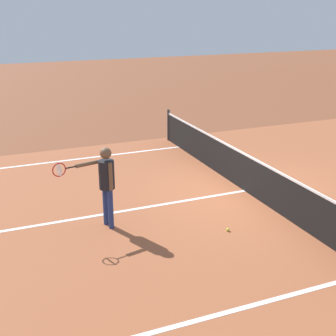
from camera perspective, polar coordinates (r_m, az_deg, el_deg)
The scene contains 6 objects.
ground_plane at distance 11.81m, azimuth 9.39°, elevation -2.78°, with size 60.00×60.00×0.00m, color brown.
court_surface_inbounds at distance 11.81m, azimuth 9.39°, elevation -2.77°, with size 10.62×24.40×0.00m, color #9E5433.
line_center_service at distance 10.58m, azimuth -5.62°, elevation -5.29°, with size 0.10×6.40×0.01m, color white.
net at distance 11.64m, azimuth 9.52°, elevation -0.53°, with size 10.08×0.09×1.07m.
player_near at distance 9.51m, azimuth -7.68°, elevation -1.25°, with size 0.41×1.24×1.73m.
tennis_ball_near_net at distance 9.72m, azimuth 7.35°, elevation -7.51°, with size 0.07×0.07×0.07m, color #CCE033.
Camera 1 is at (9.23, -5.90, 4.41)m, focal length 49.74 mm.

